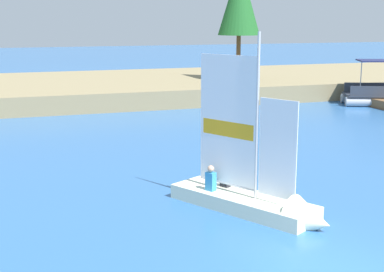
% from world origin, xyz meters
% --- Properties ---
extents(shore_bank, '(80.00, 14.78, 1.14)m').
position_xyz_m(shore_bank, '(0.00, 29.78, 0.57)').
color(shore_bank, '#897A56').
rests_on(shore_bank, ground).
extents(wooden_dock, '(1.80, 6.58, 0.53)m').
position_xyz_m(wooden_dock, '(15.91, 19.60, 0.26)').
color(wooden_dock, brown).
rests_on(wooden_dock, ground).
extents(sailboat, '(3.57, 5.07, 5.47)m').
position_xyz_m(sailboat, '(0.24, 3.88, 0.41)').
color(sailboat, silver).
rests_on(sailboat, ground).
extents(pontoon_boat, '(5.51, 3.93, 2.84)m').
position_xyz_m(pontoon_boat, '(16.35, 19.95, 0.66)').
color(pontoon_boat, '#B2B2B7').
rests_on(pontoon_boat, ground).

